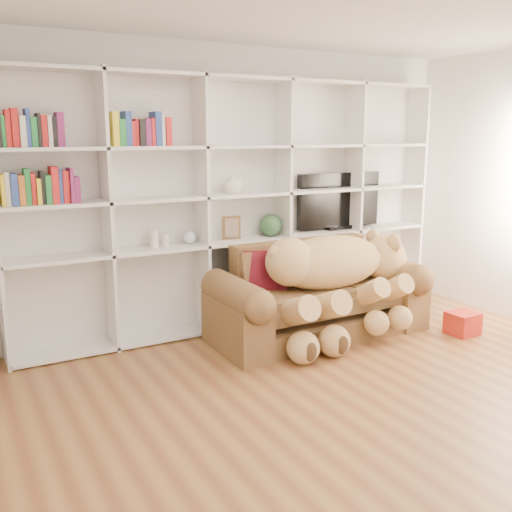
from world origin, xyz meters
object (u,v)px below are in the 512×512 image
teddy_bear (336,274)px  tv (339,201)px  gift_box (463,323)px  sofa (317,301)px

teddy_bear → tv: (0.63, 0.82, 0.55)m
teddy_bear → gift_box: bearing=-33.0°
teddy_bear → gift_box: size_ratio=6.31×
sofa → tv: bearing=42.1°
sofa → tv: tv is taller
gift_box → tv: size_ratio=0.26×
teddy_bear → gift_box: teddy_bear is taller
gift_box → tv: tv is taller
sofa → tv: size_ratio=2.00×
sofa → gift_box: (1.21, -0.69, -0.22)m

